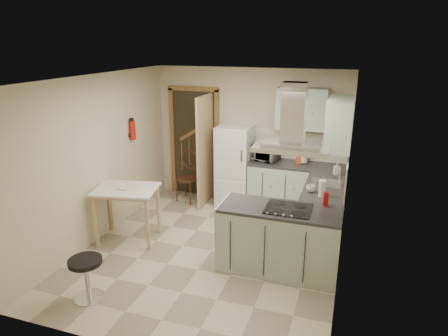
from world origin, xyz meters
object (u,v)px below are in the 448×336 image
(extractor_hood, at_px, (292,147))
(microwave, at_px, (264,153))
(stool, at_px, (87,279))
(drop_leaf_table, at_px, (128,214))
(peninsula, at_px, (279,239))
(fridge, at_px, (235,166))
(bentwood_chair, at_px, (188,179))

(extractor_hood, distance_m, microwave, 2.28)
(extractor_hood, distance_m, stool, 2.91)
(drop_leaf_table, bearing_deg, extractor_hood, -13.83)
(peninsula, bearing_deg, drop_leaf_table, 177.43)
(drop_leaf_table, bearing_deg, fridge, 47.63)
(microwave, bearing_deg, fridge, -158.81)
(fridge, bearing_deg, microwave, 5.12)
(fridge, xyz_separation_m, stool, (-0.81, -3.32, -0.48))
(drop_leaf_table, bearing_deg, peninsula, -13.94)
(extractor_hood, bearing_deg, stool, -147.87)
(drop_leaf_table, xyz_separation_m, stool, (0.32, -1.45, -0.16))
(bentwood_chair, xyz_separation_m, stool, (0.08, -3.20, -0.17))
(fridge, relative_size, bentwood_chair, 1.72)
(peninsula, distance_m, bentwood_chair, 2.82)
(fridge, distance_m, peninsula, 2.35)
(drop_leaf_table, distance_m, bentwood_chair, 1.77)
(peninsula, xyz_separation_m, drop_leaf_table, (-2.35, 0.11, -0.02))
(extractor_hood, bearing_deg, peninsula, 180.00)
(peninsula, relative_size, extractor_hood, 1.72)
(peninsula, bearing_deg, bentwood_chair, 138.79)
(stool, bearing_deg, microwave, 68.12)
(extractor_hood, bearing_deg, drop_leaf_table, 177.54)
(drop_leaf_table, relative_size, stool, 1.71)
(extractor_hood, relative_size, bentwood_chair, 1.03)
(fridge, bearing_deg, stool, -103.73)
(peninsula, xyz_separation_m, microwave, (-0.68, 2.03, 0.58))
(microwave, bearing_deg, peninsula, -55.31)
(fridge, bearing_deg, drop_leaf_table, -121.00)
(peninsula, bearing_deg, extractor_hood, 0.00)
(stool, bearing_deg, peninsula, 33.38)
(fridge, bearing_deg, extractor_hood, -56.21)
(bentwood_chair, height_order, microwave, microwave)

